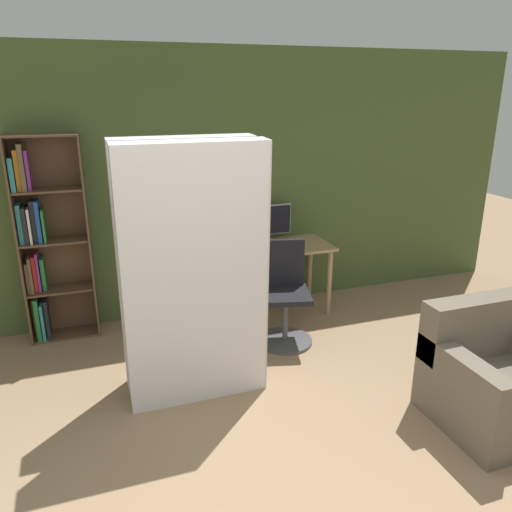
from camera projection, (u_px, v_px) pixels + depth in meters
wall_back at (168, 188)px, 4.98m from camera, size 8.00×0.06×2.70m
desk at (269, 256)px, 5.20m from camera, size 1.32×0.60×0.74m
monitor at (264, 222)px, 5.27m from camera, size 0.61×0.21×0.40m
office_chair at (285, 301)px, 4.68m from camera, size 0.53×0.53×0.96m
bookshelf at (46, 241)px, 4.60m from camera, size 0.62×0.30×1.92m
mattress_near at (197, 279)px, 3.60m from camera, size 1.05×0.26×1.98m
mattress_far at (188, 266)px, 3.87m from camera, size 1.05×0.25×1.98m
armchair at (494, 379)px, 3.57m from camera, size 0.85×0.80×0.85m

